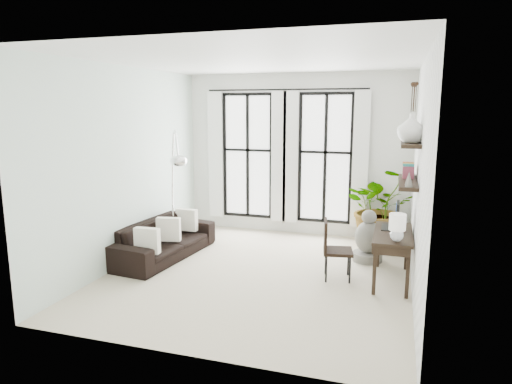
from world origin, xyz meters
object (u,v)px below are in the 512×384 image
at_px(plant, 382,207).
at_px(desk_chair, 332,246).
at_px(desk, 393,236).
at_px(buddha, 368,240).
at_px(sofa, 164,239).
at_px(arc_lamp, 175,161).

bearing_deg(plant, desk_chair, -108.55).
distance_m(desk, buddha, 1.04).
relative_size(sofa, desk_chair, 2.37).
relative_size(plant, buddha, 1.70).
distance_m(sofa, desk_chair, 2.91).
relative_size(plant, desk, 1.18).
bearing_deg(desk_chair, desk, -4.84).
relative_size(desk, buddha, 1.45).
bearing_deg(plant, desk, -82.88).
bearing_deg(desk_chair, buddha, 54.82).
bearing_deg(desk, buddha, 113.44).
distance_m(sofa, plant, 3.94).
height_order(desk, arc_lamp, arc_lamp).
relative_size(sofa, buddha, 2.43).
distance_m(plant, buddha, 0.98).
bearing_deg(plant, sofa, -154.02).
bearing_deg(desk, sofa, 178.91).
bearing_deg(buddha, sofa, -166.11).
xyz_separation_m(plant, desk, (0.22, -1.79, -0.04)).
height_order(desk_chair, buddha, desk_chair).
xyz_separation_m(plant, arc_lamp, (-3.42, -1.42, 0.89)).
bearing_deg(desk, plant, 97.12).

